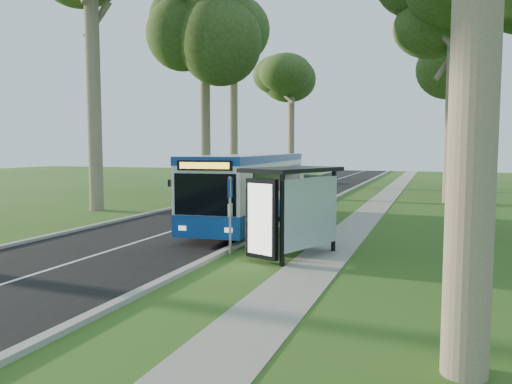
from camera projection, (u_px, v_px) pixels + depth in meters
ground at (219, 256)px, 14.92m from camera, size 120.00×120.00×0.00m
road at (236, 211)px, 25.47m from camera, size 7.00×100.00×0.02m
kerb_east at (302, 213)px, 24.29m from camera, size 0.25×100.00×0.12m
kerb_west at (175, 208)px, 26.65m from camera, size 0.25×100.00×0.12m
centre_line at (236, 211)px, 25.47m from camera, size 0.12×100.00×0.00m
footpath at (365, 217)px, 23.28m from camera, size 1.50×100.00×0.02m
bus at (252, 188)px, 21.14m from camera, size 3.24×11.29×2.95m
bus_stop_sign at (230, 206)px, 14.87m from camera, size 0.09×0.33×2.38m
bus_shelter at (293, 195)px, 14.39m from camera, size 2.67×3.48×2.65m
litter_bin at (286, 223)px, 18.49m from camera, size 0.52×0.52×0.90m
car_white at (224, 182)px, 37.05m from camera, size 2.79×4.41×1.40m
car_silver at (267, 174)px, 46.86m from camera, size 3.57×5.42×1.69m
tree_west_c at (205, 28)px, 33.84m from camera, size 5.20×5.20×15.33m
tree_west_d at (233, 35)px, 43.73m from camera, size 5.20×5.20×17.74m
tree_west_e at (292, 74)px, 52.45m from camera, size 5.20×5.20×14.88m
tree_east_c at (454, 20)px, 28.58m from camera, size 5.20×5.20×14.26m
tree_east_d at (465, 51)px, 39.40m from camera, size 5.20×5.20×14.65m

